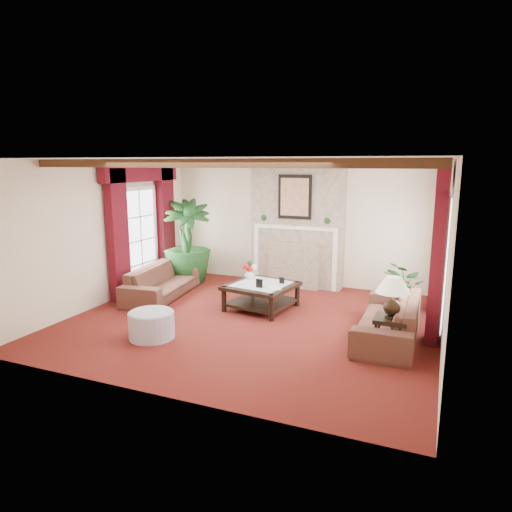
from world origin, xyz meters
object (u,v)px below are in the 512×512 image
at_px(potted_palm, 187,260).
at_px(side_table, 390,335).
at_px(coffee_table, 261,296).
at_px(sofa_left, 162,276).
at_px(sofa_right, 389,311).
at_px(ottoman, 151,325).

distance_m(potted_palm, side_table, 5.21).
bearing_deg(potted_palm, coffee_table, -26.64).
height_order(sofa_left, sofa_right, sofa_right).
distance_m(coffee_table, side_table, 2.71).
distance_m(sofa_left, ottoman, 2.27).
height_order(sofa_right, potted_palm, potted_palm).
relative_size(sofa_left, sofa_right, 1.00).
height_order(potted_palm, ottoman, potted_palm).
xyz_separation_m(potted_palm, ottoman, (1.20, -3.10, -0.32)).
bearing_deg(ottoman, sofa_left, 119.57).
height_order(sofa_left, ottoman, sofa_left).
bearing_deg(sofa_right, sofa_left, -97.77).
bearing_deg(sofa_left, coffee_table, -97.01).
relative_size(sofa_right, ottoman, 3.10).
bearing_deg(sofa_left, sofa_right, -104.64).
height_order(coffee_table, ottoman, coffee_table).
distance_m(sofa_left, coffee_table, 2.15).
distance_m(sofa_right, potted_palm, 4.87).
relative_size(side_table, ottoman, 0.77).
distance_m(sofa_left, side_table, 4.72).
bearing_deg(side_table, coffee_table, 153.85).
height_order(sofa_left, side_table, sofa_left).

